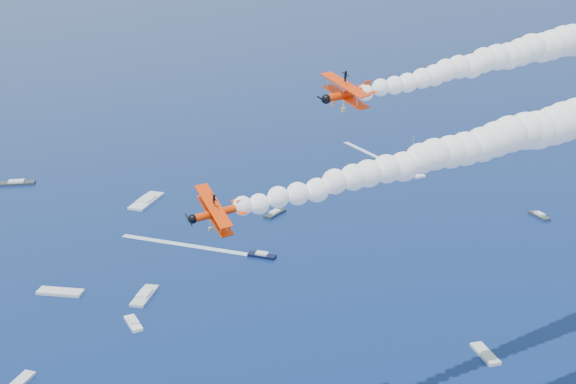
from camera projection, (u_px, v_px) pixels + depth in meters
name	position (u px, v px, depth m)	size (l,w,h in m)	color
biplane_lead	(347.00, 94.00, 108.08)	(8.30, 9.31, 5.61)	#FF3405
biplane_trail	(217.00, 213.00, 90.38)	(6.94, 7.79, 4.69)	#FF3605
smoke_trail_lead	(513.00, 54.00, 123.71)	(65.82, 14.15, 11.57)	white
smoke_trail_trail	(443.00, 154.00, 103.78)	(66.25, 9.20, 11.57)	white
spectator_boats	(126.00, 260.00, 200.29)	(240.16, 180.57, 0.70)	white
boat_wakes	(400.00, 216.00, 230.26)	(129.02, 156.68, 0.04)	white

